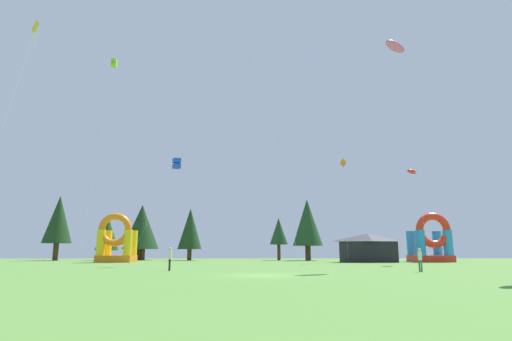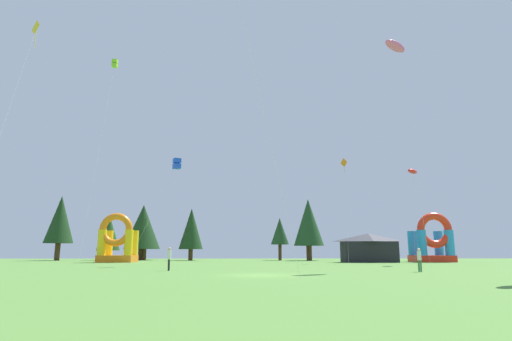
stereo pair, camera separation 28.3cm
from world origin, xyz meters
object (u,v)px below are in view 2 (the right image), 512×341
Objects in this scene: kite_pink_parafoil at (395,46)px; kite_lime_box at (115,64)px; kite_yellow_diamond at (37,30)px; festival_tent at (369,248)px; kite_orange_diamond at (345,164)px; inflatable_orange_dome at (432,243)px; person_far_side at (169,257)px; inflatable_blue_arch at (117,244)px; person_near_camera at (419,258)px; kite_red_parafoil at (412,171)px; kite_blue_box at (177,164)px.

kite_pink_parafoil is 0.80× the size of kite_lime_box.
kite_yellow_diamond is 3.19× the size of festival_tent.
kite_orange_diamond reaches higher than inflatable_orange_dome.
kite_pink_parafoil is 2.99× the size of festival_tent.
person_far_side is 0.26× the size of inflatable_orange_dome.
person_near_camera is at bearing -41.96° from inflatable_blue_arch.
inflatable_blue_arch is at bearing -155.53° from person_far_side.
kite_yellow_diamond is 25.30m from person_far_side.
kite_pink_parafoil is 27.89m from festival_tent.
person_far_side is (-25.19, -13.56, -9.49)m from kite_red_parafoil.
kite_blue_box is at bearing -162.31° from person_near_camera.
kite_red_parafoil is 41.95m from kite_yellow_diamond.
person_far_side is (13.85, -3.30, -20.91)m from kite_yellow_diamond.
person_near_camera is (-1.43, -5.57, -19.76)m from kite_pink_parafoil.
kite_lime_box is at bearing -172.44° from festival_tent.
kite_lime_box reaches higher than kite_blue_box.
inflatable_orange_dome is (32.04, 25.22, 1.50)m from person_far_side.
kite_pink_parafoil is 1.55× the size of kite_orange_diamond.
festival_tent is at bearing 83.18° from kite_pink_parafoil.
kite_orange_diamond is at bearing -150.55° from festival_tent.
kite_red_parafoil reaches higher than festival_tent.
inflatable_orange_dome is at bearing 14.77° from kite_orange_diamond.
kite_orange_diamond is at bearing -165.23° from inflatable_orange_dome.
kite_pink_parafoil is at bearing -115.98° from kite_red_parafoil.
kite_pink_parafoil is at bearing -26.45° from kite_lime_box.
inflatable_blue_arch is (-43.68, -0.13, -0.05)m from inflatable_orange_dome.
person_near_camera is 26.28m from festival_tent.
kite_blue_box is 18.36m from kite_yellow_diamond.
kite_orange_diamond is at bearing 125.09° from kite_red_parafoil.
kite_yellow_diamond is 46.37m from festival_tent.
person_near_camera is (30.45, -21.43, -25.04)m from kite_lime_box.
kite_lime_box reaches higher than person_far_side.
festival_tent is (-2.55, 10.17, -8.62)m from kite_red_parafoil.
kite_blue_box is 0.43× the size of kite_lime_box.
kite_blue_box is 6.36× the size of person_far_side.
kite_lime_box is (-31.88, 15.86, 5.29)m from kite_pink_parafoil.
kite_yellow_diamond is 54.43m from inflatable_orange_dome.
person_far_side is at bearing -13.39° from kite_yellow_diamond.
kite_orange_diamond is 39.06m from kite_yellow_diamond.
kite_orange_diamond is 23.63m from kite_blue_box.
kite_red_parafoil reaches higher than inflatable_orange_dome.
festival_tent is at bearing 104.10° from kite_red_parafoil.
kite_orange_diamond is 31.60m from person_far_side.
kite_pink_parafoil is 30.85m from inflatable_orange_dome.
kite_red_parafoil is at bearing 118.92° from person_near_camera.
kite_blue_box is (-21.76, 7.81, -9.97)m from kite_pink_parafoil.
kite_pink_parafoil is at bearing -96.82° from festival_tent.
festival_tent is at bearing -170.99° from inflatable_orange_dome.
kite_yellow_diamond is at bearing -138.61° from person_near_camera.
inflatable_blue_arch is at bearing 84.23° from kite_yellow_diamond.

